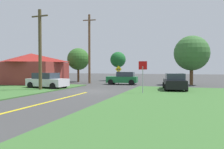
% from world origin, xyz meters
% --- Properties ---
extents(ground_plane, '(120.00, 120.00, 0.00)m').
position_xyz_m(ground_plane, '(0.00, 0.00, 0.00)').
color(ground_plane, '#3E3E3E').
extents(grass_verge_right, '(12.00, 20.00, 0.08)m').
position_xyz_m(grass_verge_right, '(9.25, -4.00, 0.04)').
color(grass_verge_right, '#3A682F').
rests_on(grass_verge_right, ground).
extents(lane_stripe_center, '(0.20, 14.00, 0.01)m').
position_xyz_m(lane_stripe_center, '(0.00, -8.00, 0.01)').
color(lane_stripe_center, yellow).
rests_on(lane_stripe_center, ground).
extents(stop_sign, '(0.68, 0.13, 2.67)m').
position_xyz_m(stop_sign, '(4.81, -0.52, 1.85)').
color(stop_sign, '#9EA0A8').
rests_on(stop_sign, ground).
extents(car_on_crossroad, '(2.48, 4.57, 1.62)m').
position_xyz_m(car_on_crossroad, '(7.17, 3.14, 0.81)').
color(car_on_crossroad, black).
rests_on(car_on_crossroad, ground).
extents(parked_car_near_building, '(4.45, 2.39, 1.62)m').
position_xyz_m(parked_car_near_building, '(-5.46, 1.08, 0.80)').
color(parked_car_near_building, silver).
rests_on(parked_car_near_building, ground).
extents(car_approaching_junction, '(4.00, 2.21, 1.62)m').
position_xyz_m(car_approaching_junction, '(0.61, 8.74, 0.80)').
color(car_approaching_junction, '#196B33').
rests_on(car_approaching_junction, ground).
extents(utility_pole_near, '(1.80, 0.31, 7.63)m').
position_xyz_m(utility_pole_near, '(-4.97, -0.69, 3.93)').
color(utility_pole_near, '#4E4227').
rests_on(utility_pole_near, ground).
extents(utility_pole_mid, '(1.80, 0.33, 9.41)m').
position_xyz_m(utility_pole_mid, '(-4.31, 9.22, 4.81)').
color(utility_pole_mid, brown).
rests_on(utility_pole_mid, ground).
extents(direction_sign, '(0.90, 0.11, 2.42)m').
position_xyz_m(direction_sign, '(-0.08, 9.00, 1.50)').
color(direction_sign, slate).
rests_on(direction_sign, ground).
extents(oak_tree_left, '(3.33, 3.33, 5.14)m').
position_xyz_m(oak_tree_left, '(-7.28, 11.71, 3.46)').
color(oak_tree_left, brown).
rests_on(oak_tree_left, ground).
extents(pine_tree_center, '(4.34, 4.34, 6.15)m').
position_xyz_m(pine_tree_center, '(8.92, 10.73, 3.96)').
color(pine_tree_center, brown).
rests_on(pine_tree_center, ground).
extents(oak_tree_right, '(2.60, 2.60, 4.83)m').
position_xyz_m(oak_tree_right, '(-2.48, 16.81, 3.50)').
color(oak_tree_right, brown).
rests_on(oak_tree_right, ground).
extents(barn, '(8.49, 7.20, 4.05)m').
position_xyz_m(barn, '(-11.23, 5.87, 2.03)').
color(barn, maroon).
rests_on(barn, ground).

